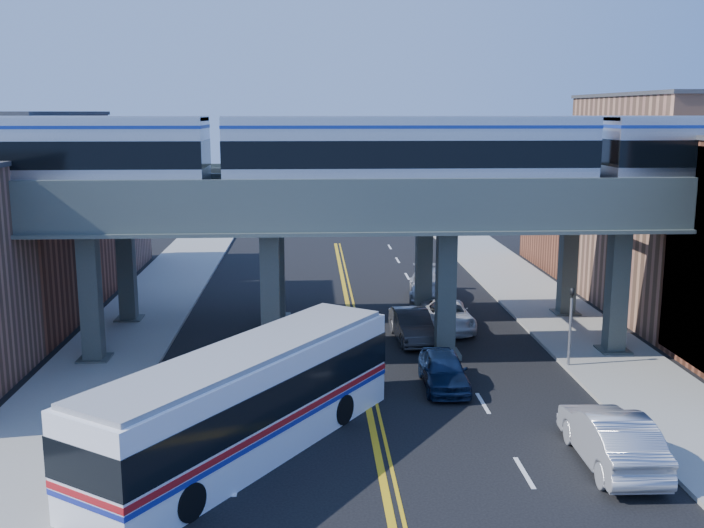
{
  "coord_description": "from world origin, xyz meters",
  "views": [
    {
      "loc": [
        -2.16,
        -26.64,
        11.19
      ],
      "look_at": [
        -0.41,
        5.91,
        4.84
      ],
      "focal_mm": 40.0,
      "sensor_mm": 36.0,
      "label": 1
    }
  ],
  "objects_px": {
    "car_lane_b": "(412,326)",
    "car_lane_c": "(448,316)",
    "transit_bus": "(247,403)",
    "transit_train": "(409,153)",
    "car_lane_a": "(444,370)",
    "car_parked_curb": "(611,438)",
    "stop_sign": "(374,354)",
    "traffic_signal": "(571,318)",
    "car_lane_d": "(430,286)"
  },
  "relations": [
    {
      "from": "transit_bus",
      "to": "car_lane_c",
      "type": "relative_size",
      "value": 2.53
    },
    {
      "from": "car_parked_curb",
      "to": "transit_bus",
      "type": "bearing_deg",
      "value": -6.04
    },
    {
      "from": "car_lane_d",
      "to": "transit_bus",
      "type": "bearing_deg",
      "value": -106.11
    },
    {
      "from": "traffic_signal",
      "to": "car_parked_curb",
      "type": "distance_m",
      "value": 9.79
    },
    {
      "from": "car_lane_a",
      "to": "car_parked_curb",
      "type": "relative_size",
      "value": 0.8
    },
    {
      "from": "transit_train",
      "to": "traffic_signal",
      "type": "height_order",
      "value": "transit_train"
    },
    {
      "from": "traffic_signal",
      "to": "car_lane_b",
      "type": "distance_m",
      "value": 8.01
    },
    {
      "from": "car_lane_b",
      "to": "transit_bus",
      "type": "bearing_deg",
      "value": -123.25
    },
    {
      "from": "car_lane_b",
      "to": "car_parked_curb",
      "type": "bearing_deg",
      "value": -75.92
    },
    {
      "from": "stop_sign",
      "to": "traffic_signal",
      "type": "distance_m",
      "value": 9.41
    },
    {
      "from": "traffic_signal",
      "to": "car_lane_d",
      "type": "relative_size",
      "value": 0.67
    },
    {
      "from": "traffic_signal",
      "to": "car_lane_d",
      "type": "height_order",
      "value": "traffic_signal"
    },
    {
      "from": "transit_bus",
      "to": "car_parked_curb",
      "type": "height_order",
      "value": "transit_bus"
    },
    {
      "from": "stop_sign",
      "to": "transit_train",
      "type": "bearing_deg",
      "value": 69.05
    },
    {
      "from": "car_lane_a",
      "to": "car_lane_b",
      "type": "relative_size",
      "value": 0.94
    },
    {
      "from": "stop_sign",
      "to": "car_lane_a",
      "type": "relative_size",
      "value": 0.59
    },
    {
      "from": "car_lane_b",
      "to": "car_lane_d",
      "type": "xyz_separation_m",
      "value": [
        2.17,
        8.44,
        0.11
      ]
    },
    {
      "from": "transit_train",
      "to": "transit_bus",
      "type": "height_order",
      "value": "transit_train"
    },
    {
      "from": "transit_bus",
      "to": "transit_train",
      "type": "bearing_deg",
      "value": 1.5
    },
    {
      "from": "car_lane_c",
      "to": "transit_bus",
      "type": "bearing_deg",
      "value": -122.56
    },
    {
      "from": "transit_train",
      "to": "car_lane_c",
      "type": "distance_m",
      "value": 10.27
    },
    {
      "from": "car_lane_a",
      "to": "car_lane_c",
      "type": "height_order",
      "value": "car_lane_a"
    },
    {
      "from": "car_lane_b",
      "to": "car_lane_d",
      "type": "distance_m",
      "value": 8.71
    },
    {
      "from": "traffic_signal",
      "to": "car_lane_b",
      "type": "relative_size",
      "value": 0.87
    },
    {
      "from": "transit_train",
      "to": "car_parked_curb",
      "type": "bearing_deg",
      "value": -65.67
    },
    {
      "from": "transit_bus",
      "to": "car_lane_a",
      "type": "relative_size",
      "value": 2.89
    },
    {
      "from": "car_lane_a",
      "to": "car_lane_b",
      "type": "distance_m",
      "value": 6.73
    },
    {
      "from": "transit_train",
      "to": "transit_bus",
      "type": "relative_size",
      "value": 3.93
    },
    {
      "from": "traffic_signal",
      "to": "car_lane_a",
      "type": "relative_size",
      "value": 0.93
    },
    {
      "from": "car_lane_c",
      "to": "car_parked_curb",
      "type": "height_order",
      "value": "car_parked_curb"
    },
    {
      "from": "car_lane_b",
      "to": "car_lane_c",
      "type": "distance_m",
      "value": 3.03
    },
    {
      "from": "transit_train",
      "to": "car_lane_b",
      "type": "bearing_deg",
      "value": 76.68
    },
    {
      "from": "car_lane_d",
      "to": "car_lane_b",
      "type": "bearing_deg",
      "value": -96.75
    },
    {
      "from": "car_lane_c",
      "to": "stop_sign",
      "type": "bearing_deg",
      "value": -116.16
    },
    {
      "from": "car_lane_d",
      "to": "car_parked_curb",
      "type": "xyz_separation_m",
      "value": [
        2.42,
        -22.58,
        0.03
      ]
    },
    {
      "from": "car_lane_c",
      "to": "car_parked_curb",
      "type": "xyz_separation_m",
      "value": [
        2.44,
        -16.27,
        0.21
      ]
    },
    {
      "from": "car_lane_c",
      "to": "traffic_signal",
      "type": "bearing_deg",
      "value": -58.5
    },
    {
      "from": "car_lane_a",
      "to": "car_parked_curb",
      "type": "xyz_separation_m",
      "value": [
        4.16,
        -7.42,
        0.16
      ]
    },
    {
      "from": "stop_sign",
      "to": "car_lane_b",
      "type": "height_order",
      "value": "stop_sign"
    },
    {
      "from": "transit_bus",
      "to": "car_lane_d",
      "type": "distance_m",
      "value": 23.11
    },
    {
      "from": "transit_train",
      "to": "car_lane_b",
      "type": "height_order",
      "value": "transit_train"
    },
    {
      "from": "car_lane_c",
      "to": "car_parked_curb",
      "type": "distance_m",
      "value": 16.45
    },
    {
      "from": "transit_train",
      "to": "car_parked_curb",
      "type": "relative_size",
      "value": 9.06
    },
    {
      "from": "transit_train",
      "to": "car_parked_curb",
      "type": "xyz_separation_m",
      "value": [
        5.21,
        -11.52,
        -8.47
      ]
    },
    {
      "from": "stop_sign",
      "to": "traffic_signal",
      "type": "relative_size",
      "value": 0.64
    },
    {
      "from": "car_lane_a",
      "to": "car_lane_b",
      "type": "height_order",
      "value": "car_lane_b"
    },
    {
      "from": "transit_train",
      "to": "car_lane_d",
      "type": "xyz_separation_m",
      "value": [
        2.79,
        11.06,
        -8.5
      ]
    },
    {
      "from": "car_parked_curb",
      "to": "car_lane_b",
      "type": "bearing_deg",
      "value": -71.03
    },
    {
      "from": "transit_train",
      "to": "car_lane_b",
      "type": "xyz_separation_m",
      "value": [
        0.62,
        2.62,
        -8.61
      ]
    },
    {
      "from": "transit_train",
      "to": "car_lane_c",
      "type": "height_order",
      "value": "transit_train"
    }
  ]
}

